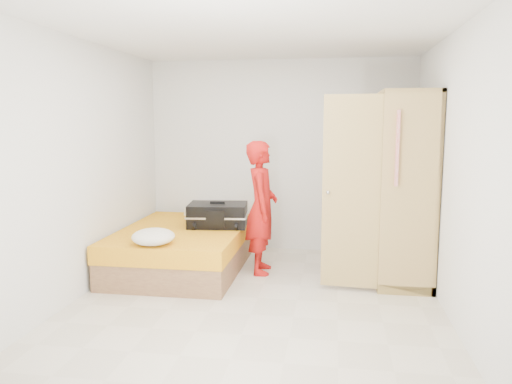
% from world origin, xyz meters
% --- Properties ---
extents(room, '(4.00, 4.02, 2.60)m').
position_xyz_m(room, '(0.00, 0.00, 1.30)').
color(room, beige).
rests_on(room, ground).
extents(bed, '(1.42, 2.02, 0.50)m').
position_xyz_m(bed, '(-1.05, 0.87, 0.25)').
color(bed, '#987045').
rests_on(bed, ground).
extents(wardrobe, '(1.17, 1.20, 2.10)m').
position_xyz_m(wardrobe, '(1.45, 0.86, 1.00)').
color(wardrobe, tan).
rests_on(wardrobe, ground).
extents(person, '(0.43, 0.60, 1.56)m').
position_xyz_m(person, '(-0.09, 0.88, 0.78)').
color(person, red).
rests_on(person, ground).
extents(suitcase, '(0.77, 0.61, 0.31)m').
position_xyz_m(suitcase, '(-0.66, 1.05, 0.64)').
color(suitcase, black).
rests_on(suitcase, bed).
extents(round_cushion, '(0.45, 0.45, 0.17)m').
position_xyz_m(round_cushion, '(-1.11, 0.04, 0.59)').
color(round_cushion, white).
rests_on(round_cushion, bed).
extents(pillow, '(0.63, 0.39, 0.11)m').
position_xyz_m(pillow, '(-0.95, 1.72, 0.55)').
color(pillow, white).
rests_on(pillow, bed).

